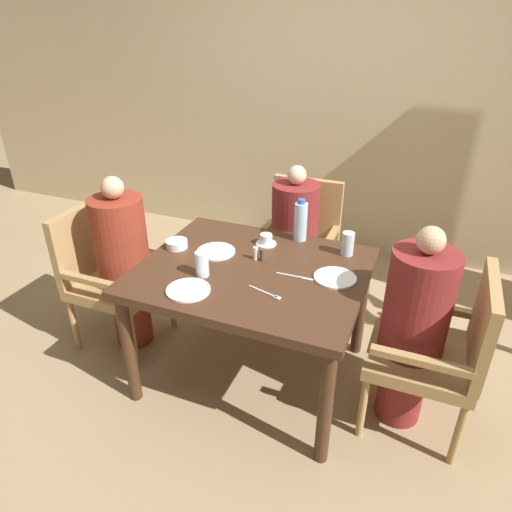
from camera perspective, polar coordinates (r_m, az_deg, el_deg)
ground_plane at (r=2.92m, az=-0.38°, el=-14.25°), size 16.00×16.00×0.00m
wall_back at (r=4.05m, az=10.66°, el=19.70°), size 8.00×0.06×2.80m
dining_table at (r=2.53m, az=-0.43°, el=-3.34°), size 1.22×1.01×0.74m
chair_left_side at (r=3.07m, az=-18.04°, el=-1.76°), size 0.52×0.52×0.92m
diner_in_left_chair at (r=2.95m, az=-16.15°, el=-0.85°), size 0.32×0.32×1.15m
chair_far_side at (r=3.34m, az=5.48°, el=2.12°), size 0.52×0.52×0.92m
diner_in_far_chair at (r=3.20m, az=4.78°, el=2.03°), size 0.32×0.32×1.10m
chair_right_side at (r=2.48m, az=22.03°, el=-10.52°), size 0.52×0.52×0.92m
diner_in_right_chair at (r=2.43m, az=19.05°, el=-8.49°), size 0.32×0.32×1.14m
plate_main_left at (r=2.42m, az=9.85°, el=-2.70°), size 0.22×0.22×0.01m
plate_main_right at (r=2.65m, az=-5.02°, el=0.58°), size 0.22×0.22×0.01m
plate_dessert_center at (r=2.30m, az=-8.47°, el=-4.23°), size 0.22×0.22×0.01m
teacup_with_saucer at (r=2.72m, az=1.28°, el=1.99°), size 0.12×0.12×0.07m
bowl_small at (r=2.73m, az=-9.88°, el=1.50°), size 0.13×0.13×0.05m
water_bottle at (r=2.75m, az=5.60°, el=4.35°), size 0.08×0.08×0.26m
glass_tall_near at (r=2.40m, az=-6.76°, el=-0.99°), size 0.07×0.07×0.14m
glass_tall_mid at (r=2.64m, az=11.39°, el=1.51°), size 0.07×0.07×0.14m
salt_shaker at (r=2.55m, az=-0.04°, el=0.35°), size 0.03×0.03×0.08m
pepper_shaker at (r=2.54m, az=0.78°, el=0.16°), size 0.03×0.03×0.07m
fork_beside_plate at (r=2.26m, az=1.50°, el=-4.72°), size 0.19×0.07×0.00m
knife_beside_plate at (r=2.41m, az=5.11°, el=-2.61°), size 0.20×0.02×0.00m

